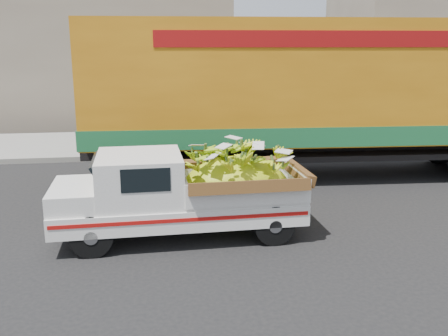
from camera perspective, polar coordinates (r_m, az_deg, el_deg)
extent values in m
plane|color=black|center=(8.35, 7.13, -9.03)|extent=(100.00, 100.00, 0.00)
cube|color=gray|center=(14.75, 0.28, 1.61)|extent=(60.00, 0.25, 0.15)
cube|color=gray|center=(16.79, -0.75, 3.13)|extent=(60.00, 4.00, 0.14)
cube|color=gray|center=(23.04, -23.35, 11.08)|extent=(18.00, 6.00, 5.00)
cylinder|color=black|center=(8.11, -14.92, -7.53)|extent=(0.68, 0.22, 0.68)
cylinder|color=black|center=(9.34, -14.26, -4.61)|extent=(0.68, 0.22, 0.68)
cylinder|color=black|center=(8.35, 5.75, -6.48)|extent=(0.68, 0.22, 0.68)
cylinder|color=black|center=(9.54, 3.68, -3.78)|extent=(0.68, 0.22, 0.68)
cube|color=white|center=(8.65, -5.15, -4.62)|extent=(4.24, 1.64, 0.35)
cube|color=#A50F0C|center=(7.92, -4.70, -5.98)|extent=(4.11, 0.13, 0.06)
cube|color=silver|center=(8.78, -18.73, -5.70)|extent=(0.13, 1.49, 0.12)
cube|color=white|center=(8.60, -16.69, -2.95)|extent=(0.80, 1.45, 0.32)
cube|color=white|center=(8.47, -9.60, -1.12)|extent=(1.43, 1.50, 0.80)
cube|color=black|center=(7.72, -8.95, -1.42)|extent=(0.76, 0.03, 0.37)
cube|color=white|center=(8.68, 1.86, -1.74)|extent=(2.10, 1.58, 0.46)
ellipsoid|color=yellow|center=(8.69, 1.28, -2.36)|extent=(1.89, 1.27, 1.14)
cylinder|color=black|center=(15.11, 23.37, 2.59)|extent=(1.11, 0.37, 1.10)
cylinder|color=black|center=(11.34, -9.09, 0.07)|extent=(1.11, 0.37, 1.10)
cylinder|color=black|center=(13.29, -8.57, 2.15)|extent=(1.11, 0.37, 1.10)
cube|color=black|center=(12.79, 11.72, 2.61)|extent=(12.03, 1.55, 0.36)
cube|color=#C57B13|center=(12.58, 12.08, 9.76)|extent=(11.86, 3.03, 2.84)
cube|color=#1C6233|center=(12.72, 11.81, 4.51)|extent=(11.92, 3.06, 0.45)
cube|color=maroon|center=(11.35, 14.27, 14.12)|extent=(8.39, 0.40, 0.35)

